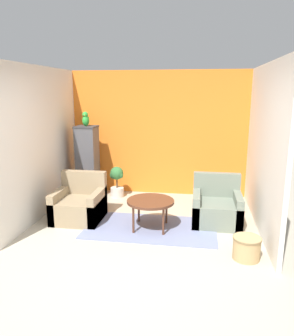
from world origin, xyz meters
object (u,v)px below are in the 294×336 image
object	(u,v)px
armchair_left	(79,205)
potted_plant	(117,180)
coffee_table	(151,203)
parrot	(86,119)
wicker_basket	(247,247)
armchair_right	(216,208)
birdcage	(88,164)

from	to	relation	value
armchair_left	potted_plant	size ratio (longest dim) A/B	1.23
coffee_table	armchair_left	distance (m)	1.30
parrot	potted_plant	world-z (taller)	parrot
armchair_left	wicker_basket	world-z (taller)	armchair_left
parrot	armchair_left	bearing A→B (deg)	-78.15
armchair_left	armchair_right	world-z (taller)	same
parrot	armchair_right	bearing A→B (deg)	-21.08
coffee_table	birdcage	xyz separation A→B (m)	(-1.52, 1.42, 0.27)
coffee_table	armchair_right	size ratio (longest dim) A/B	0.95
coffee_table	potted_plant	world-z (taller)	potted_plant
armchair_left	birdcage	xyz separation A→B (m)	(-0.26, 1.22, 0.45)
armchair_left	armchair_right	xyz separation A→B (m)	(2.33, 0.23, 0.00)
armchair_left	armchair_right	distance (m)	2.34
armchair_left	potted_plant	xyz separation A→B (m)	(0.33, 1.31, 0.10)
parrot	potted_plant	size ratio (longest dim) A/B	0.45
armchair_right	wicker_basket	xyz separation A→B (m)	(0.34, -1.20, -0.09)
potted_plant	wicker_basket	xyz separation A→B (m)	(2.33, -2.29, -0.20)
coffee_table	armchair_right	distance (m)	1.15
birdcage	potted_plant	bearing A→B (deg)	9.15
coffee_table	potted_plant	distance (m)	1.78
parrot	wicker_basket	bearing A→B (deg)	-36.92
wicker_basket	coffee_table	bearing A→B (deg)	150.94
armchair_right	parrot	size ratio (longest dim) A/B	2.73
coffee_table	armchair_right	world-z (taller)	armchair_right
armchair_right	potted_plant	distance (m)	2.27
potted_plant	parrot	bearing A→B (deg)	-171.08
coffee_table	parrot	bearing A→B (deg)	137.05
birdcage	parrot	size ratio (longest dim) A/B	5.11
armchair_left	birdcage	bearing A→B (deg)	101.87
parrot	coffee_table	bearing A→B (deg)	-42.95
parrot	wicker_basket	size ratio (longest dim) A/B	0.78
potted_plant	wicker_basket	world-z (taller)	potted_plant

